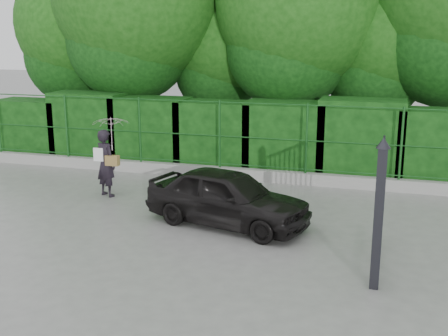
# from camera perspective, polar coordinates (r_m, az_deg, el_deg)

# --- Properties ---
(ground) EXTENTS (80.00, 80.00, 0.00)m
(ground) POSITION_cam_1_polar(r_m,az_deg,el_deg) (11.24, -9.10, -6.48)
(ground) COLOR gray
(kerb) EXTENTS (14.00, 0.25, 0.30)m
(kerb) POSITION_cam_1_polar(r_m,az_deg,el_deg) (15.19, -1.88, -0.36)
(kerb) COLOR #9E9E99
(kerb) RESTS_ON ground
(fence) EXTENTS (14.13, 0.06, 1.80)m
(fence) POSITION_cam_1_polar(r_m,az_deg,el_deg) (14.90, -1.10, 3.50)
(fence) COLOR #154A18
(fence) RESTS_ON kerb
(hedge) EXTENTS (14.20, 1.20, 2.13)m
(hedge) POSITION_cam_1_polar(r_m,az_deg,el_deg) (15.92, -0.48, 3.40)
(hedge) COLOR black
(hedge) RESTS_ON ground
(trees) EXTENTS (17.10, 6.15, 8.08)m
(trees) POSITION_cam_1_polar(r_m,az_deg,el_deg) (17.59, 5.12, 16.20)
(trees) COLOR black
(trees) RESTS_ON ground
(gate) EXTENTS (0.22, 2.33, 2.36)m
(gate) POSITION_cam_1_polar(r_m,az_deg,el_deg) (9.16, 15.51, -3.68)
(gate) COLOR black
(gate) RESTS_ON ground
(woman) EXTENTS (0.94, 0.90, 1.91)m
(woman) POSITION_cam_1_polar(r_m,az_deg,el_deg) (13.48, -11.59, 2.32)
(woman) COLOR black
(woman) RESTS_ON ground
(car) EXTENTS (3.65, 2.19, 1.16)m
(car) POSITION_cam_1_polar(r_m,az_deg,el_deg) (11.36, 0.35, -2.98)
(car) COLOR black
(car) RESTS_ON ground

